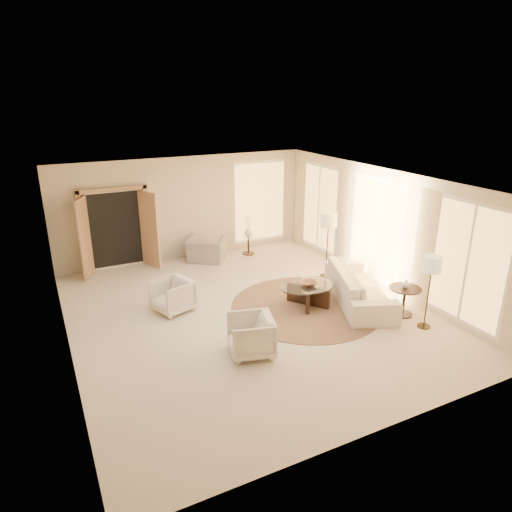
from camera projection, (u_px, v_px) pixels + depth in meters
name	position (u px, v px, depth m)	size (l,w,h in m)	color
room	(247.00, 251.00, 9.15)	(7.04, 8.04, 2.83)	beige
windows_right	(378.00, 230.00, 10.70)	(0.10, 6.40, 2.40)	#F2B361
window_back_corner	(260.00, 202.00, 13.46)	(1.70, 0.10, 2.40)	#F2B361
curtains_right	(352.00, 223.00, 11.45)	(0.06, 5.20, 2.60)	#CBB68F
french_doors	(116.00, 230.00, 11.69)	(1.95, 0.66, 2.16)	tan
area_rug	(306.00, 306.00, 9.95)	(3.27, 3.27, 0.01)	#412A1D
sofa	(359.00, 286.00, 10.05)	(2.55, 1.00, 0.74)	beige
armchair_left	(173.00, 294.00, 9.64)	(0.74, 0.70, 0.76)	beige
armchair_right	(251.00, 334.00, 8.03)	(0.77, 0.72, 0.79)	beige
accent_chair	(206.00, 246.00, 12.49)	(1.00, 0.65, 0.87)	gray
coffee_table	(308.00, 292.00, 9.92)	(1.33, 1.33, 0.48)	black
end_table	(404.00, 296.00, 9.45)	(0.65, 0.65, 0.61)	black
side_table	(248.00, 243.00, 13.07)	(0.46, 0.46, 0.54)	black
floor_lamp_near	(329.00, 223.00, 11.08)	(0.40, 0.40, 1.66)	black
floor_lamp_far	(432.00, 267.00, 8.66)	(0.36, 0.36, 1.49)	black
bowl	(309.00, 283.00, 9.84)	(0.33, 0.33, 0.08)	brown
end_vase	(406.00, 284.00, 9.35)	(0.18, 0.18, 0.19)	white
side_vase	(248.00, 232.00, 12.96)	(0.24, 0.24, 0.25)	white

